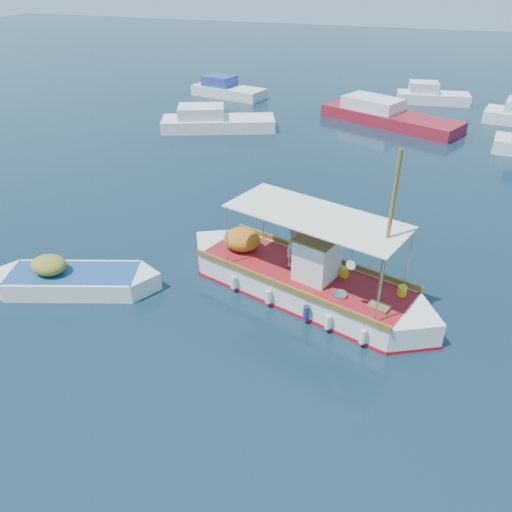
% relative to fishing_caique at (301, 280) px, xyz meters
% --- Properties ---
extents(ground, '(160.00, 160.00, 0.00)m').
position_rel_fishing_caique_xyz_m(ground, '(-0.39, -0.32, -0.52)').
color(ground, black).
rests_on(ground, ground).
extents(fishing_caique, '(9.25, 4.56, 5.90)m').
position_rel_fishing_caique_xyz_m(fishing_caique, '(0.00, 0.00, 0.00)').
color(fishing_caique, white).
rests_on(fishing_caique, ground).
extents(dinghy, '(5.76, 3.02, 1.48)m').
position_rel_fishing_caique_xyz_m(dinghy, '(-7.55, -2.40, -0.21)').
color(dinghy, white).
rests_on(dinghy, ground).
extents(bg_boat_nw, '(7.82, 5.02, 1.80)m').
position_rel_fishing_caique_xyz_m(bg_boat_nw, '(-10.41, 16.59, -0.03)').
color(bg_boat_nw, silver).
rests_on(bg_boat_nw, ground).
extents(bg_boat_n, '(10.08, 6.50, 1.80)m').
position_rel_fishing_caique_xyz_m(bg_boat_n, '(0.26, 21.89, -0.03)').
color(bg_boat_n, maroon).
rests_on(bg_boat_n, ground).
extents(bg_boat_far_w, '(6.50, 3.56, 1.80)m').
position_rel_fishing_caique_xyz_m(bg_boat_far_w, '(-13.22, 25.58, -0.03)').
color(bg_boat_far_w, silver).
rests_on(bg_boat_far_w, ground).
extents(bg_boat_far_n, '(5.72, 2.78, 1.80)m').
position_rel_fishing_caique_xyz_m(bg_boat_far_n, '(2.90, 28.94, -0.03)').
color(bg_boat_far_n, silver).
rests_on(bg_boat_far_n, ground).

